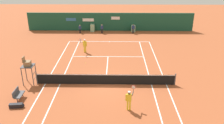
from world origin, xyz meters
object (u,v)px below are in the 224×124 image
Objects in this scene: player_near_side at (129,99)px; ball_kid_left_post at (133,28)px; tennis_ball_mid_court at (86,63)px; player_bench at (18,94)px; player_on_baseline at (85,45)px; ball_kid_centre_post at (102,28)px; equipment_bag at (17,106)px; ball_kid_right_post at (80,28)px; umpire_chair at (28,66)px.

player_near_side reaches higher than ball_kid_left_post.
ball_kid_left_post reaches higher than tennis_ball_mid_court.
player_bench is 0.63× the size of player_on_baseline.
player_near_side is (8.50, -1.24, 0.42)m from player_bench.
ball_kid_centre_post is at bearing -79.46° from player_on_baseline.
ball_kid_right_post reaches higher than equipment_bag.
player_bench is at bearing 50.00° from ball_kid_left_post.
player_on_baseline is 8.09m from ball_kid_right_post.
player_bench is at bearing 106.13° from equipment_bag.
ball_kid_centre_post is 1.06× the size of ball_kid_right_post.
player_on_baseline is (3.60, 11.27, 0.81)m from equipment_bag.
umpire_chair is at bearing 92.56° from ball_kid_right_post.
ball_kid_left_post is at bearing 172.90° from ball_kid_centre_post.
tennis_ball_mid_court is at bearing 63.54° from equipment_bag.
ball_kid_centre_post is at bearing -169.11° from ball_kid_right_post.
equipment_bag is 0.83× the size of ball_kid_centre_post.
ball_kid_centre_post is 3.24m from ball_kid_right_post.
tennis_ball_mid_court is (-1.13, -11.04, -0.72)m from ball_kid_centre_post.
ball_kid_left_post is at bearing -106.12° from player_on_baseline.
equipment_bag is at bearing 4.89° from umpire_chair.
umpire_chair is at bearing 84.21° from player_on_baseline.
player_near_side is 1.35× the size of ball_kid_centre_post.
umpire_chair is at bearing -179.89° from player_bench.
player_on_baseline reaches higher than player_bench.
player_on_baseline reaches higher than ball_kid_right_post.
player_on_baseline is 1.48× the size of ball_kid_right_post.
umpire_chair reaches higher than ball_kid_right_post.
ball_kid_centre_post reaches higher than tennis_ball_mid_court.
umpire_chair reaches higher than ball_kid_left_post.
umpire_chair reaches higher than player_bench.
player_on_baseline is at bearing 158.93° from player_bench.
player_near_side is 20.31m from ball_kid_right_post.
equipment_bag is at bearing -116.46° from tennis_ball_mid_court.
ball_kid_centre_post is at bearing 163.10° from player_bench.
player_near_side is 26.14× the size of tennis_ball_mid_court.
player_on_baseline is 12.30m from player_near_side.
ball_kid_left_post is 7.83m from ball_kid_right_post.
ball_kid_left_post is 12.45m from tennis_ball_mid_court.
umpire_chair is 18.45m from ball_kid_left_post.
ball_kid_right_post is (-1.67, 7.91, -0.26)m from player_on_baseline.
equipment_bag is 9.10m from tennis_ball_mid_court.
ball_kid_right_post is (2.25, 18.09, 0.21)m from player_bench.
player_bench is at bearing -174.97° from player_near_side.
equipment_bag is 0.88× the size of ball_kid_right_post.
player_on_baseline is at bearing 152.42° from umpire_chair.
umpire_chair is at bearing -134.91° from tennis_ball_mid_court.
player_bench reaches higher than equipment_bag.
player_near_side reaches higher than ball_kid_centre_post.
ball_kid_centre_post is at bearing 84.17° from tennis_ball_mid_court.
player_bench is at bearing 0.11° from umpire_chair.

